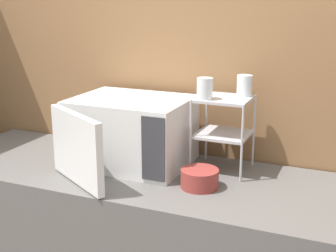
{
  "coord_description": "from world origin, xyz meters",
  "views": [
    {
      "loc": [
        0.87,
        -1.4,
        1.67
      ],
      "look_at": [
        0.12,
        0.36,
        1.14
      ],
      "focal_mm": 50.0,
      "sensor_mm": 36.0,
      "label": 1
    }
  ],
  "objects": [
    {
      "name": "microwave",
      "position": [
        -0.09,
        0.4,
        1.08
      ],
      "size": [
        0.52,
        0.62,
        0.3
      ],
      "color": "silver",
      "rests_on": "counter"
    },
    {
      "name": "glass_back_right",
      "position": [
        0.39,
        0.56,
        1.3
      ],
      "size": [
        0.07,
        0.07,
        0.09
      ],
      "color": "silver",
      "rests_on": "dish_rack"
    },
    {
      "name": "glass_front_left",
      "position": [
        0.26,
        0.43,
        1.3
      ],
      "size": [
        0.07,
        0.07,
        0.09
      ],
      "color": "silver",
      "rests_on": "dish_rack"
    },
    {
      "name": "bowl",
      "position": [
        0.3,
        0.26,
        0.96
      ],
      "size": [
        0.15,
        0.15,
        0.08
      ],
      "color": "maroon",
      "rests_on": "counter"
    },
    {
      "name": "wall_back",
      "position": [
        0.0,
        0.69,
        1.3
      ],
      "size": [
        8.0,
        0.06,
        2.6
      ],
      "color": "olive",
      "rests_on": "ground_plane"
    },
    {
      "name": "dish_rack",
      "position": [
        0.32,
        0.49,
        1.16
      ],
      "size": [
        0.23,
        0.22,
        0.33
      ],
      "color": "#B2B2B7",
      "rests_on": "counter"
    }
  ]
}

